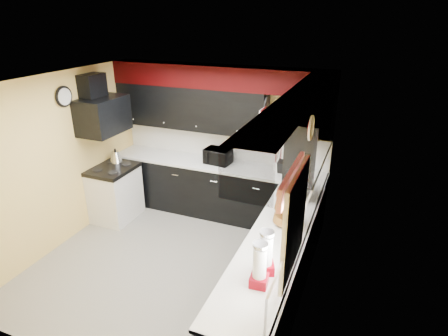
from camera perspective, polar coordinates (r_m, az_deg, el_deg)
name	(u,v)px	position (r m, az deg, el deg)	size (l,w,h in m)	color
ground	(174,262)	(5.47, -7.60, -14.00)	(3.60, 3.60, 0.00)	gray
wall_back	(222,140)	(6.33, -0.29, 4.31)	(3.60, 0.06, 2.50)	#E0C666
wall_right	(311,206)	(4.29, 13.13, -5.73)	(0.06, 3.60, 2.50)	#E0C666
wall_left	(60,162)	(5.89, -23.74, 0.87)	(0.06, 3.60, 2.50)	#E0C666
ceiling	(163,82)	(4.46, -9.28, 12.74)	(3.60, 3.60, 0.06)	white
cab_back	(216,190)	(6.38, -1.29, -3.32)	(3.60, 0.60, 0.90)	black
cab_right	(274,275)	(4.52, 7.65, -15.79)	(0.60, 3.00, 0.90)	black
counter_back	(215,164)	(6.19, -1.33, 0.59)	(3.62, 0.64, 0.04)	white
counter_right	(276,240)	(4.25, 7.98, -10.82)	(0.64, 3.02, 0.04)	white
splash_back	(222,143)	(6.34, -0.32, 3.77)	(3.60, 0.02, 0.50)	white
splash_right	(310,211)	(4.32, 12.92, -6.41)	(0.02, 3.60, 0.50)	white
upper_back	(190,108)	(6.23, -5.23, 9.16)	(2.60, 0.35, 0.70)	black
upper_right	(313,135)	(4.93, 13.45, 4.97)	(0.35, 1.80, 0.70)	black
soffit_back	(218,77)	(5.92, -0.98, 13.72)	(3.60, 0.36, 0.35)	black
soffit_right	(299,114)	(3.76, 11.39, 8.02)	(0.36, 3.24, 0.35)	black
stove	(116,194)	(6.52, -16.19, -3.88)	(0.60, 0.75, 0.86)	white
cooktop	(112,169)	(6.34, -16.64, -0.16)	(0.62, 0.77, 0.06)	black
hood	(103,115)	(6.09, -17.95, 7.65)	(0.50, 0.78, 0.55)	black
hood_duct	(93,87)	(6.09, -19.40, 11.53)	(0.24, 0.40, 0.40)	black
window	(295,222)	(3.37, 10.73, -8.06)	(0.03, 0.86, 0.96)	white
valance	(292,179)	(3.19, 10.28, -1.71)	(0.04, 0.88, 0.20)	red
pan_top	(267,103)	(5.65, 6.56, 9.78)	(0.03, 0.22, 0.40)	black
pan_mid	(264,122)	(5.59, 6.09, 7.02)	(0.03, 0.28, 0.46)	black
pan_low	(268,119)	(5.84, 6.79, 7.36)	(0.03, 0.24, 0.42)	black
cut_board	(262,121)	(5.46, 5.85, 7.20)	(0.03, 0.26, 0.35)	white
baskets	(287,206)	(4.41, 9.56, -5.66)	(0.27, 0.27, 0.50)	brown
clock	(64,97)	(5.80, -23.21, 9.98)	(0.03, 0.30, 0.30)	black
deco_plate	(311,128)	(3.59, 13.12, 5.95)	(0.03, 0.24, 0.24)	white
toaster_oven	(218,156)	(6.13, -0.95, 1.82)	(0.42, 0.35, 0.25)	black
microwave	(295,187)	(5.15, 10.72, -2.81)	(0.46, 0.31, 0.26)	black
utensil_crock	(278,167)	(5.91, 8.19, 0.19)	(0.13, 0.13, 0.14)	white
knife_block	(281,167)	(5.84, 8.68, 0.21)	(0.09, 0.13, 0.20)	black
kettle	(116,157)	(6.51, -16.16, 1.68)	(0.21, 0.21, 0.19)	#ABACAF
dispenser_a	(266,253)	(3.62, 6.42, -12.74)	(0.16, 0.16, 0.44)	#6C0012
dispenser_b	(260,266)	(3.47, 5.45, -14.58)	(0.16, 0.16, 0.43)	#640203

